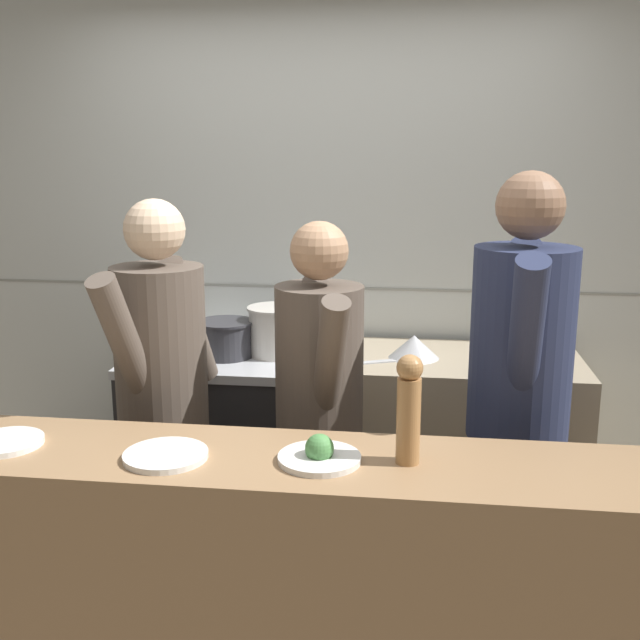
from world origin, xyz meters
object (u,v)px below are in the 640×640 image
at_px(mixing_bowl_steel, 414,347).
at_px(pepper_mill, 409,407).
at_px(chefs_knife, 358,363).
at_px(chef_sous, 319,411).
at_px(plated_dish_dessert, 319,455).
at_px(plated_dish_main, 5,442).
at_px(plated_dish_appetiser, 166,455).
at_px(braising_pot, 276,330).
at_px(chef_head_cook, 163,397).
at_px(stock_pot, 175,326).
at_px(chef_line, 519,394).
at_px(sauce_pot, 225,338).
at_px(oven_range, 227,441).

xyz_separation_m(mixing_bowl_steel, pepper_mill, (-0.01, -1.28, 0.16)).
height_order(chefs_knife, pepper_mill, pepper_mill).
relative_size(mixing_bowl_steel, chef_sous, 0.14).
height_order(chefs_knife, plated_dish_dessert, plated_dish_dessert).
relative_size(plated_dish_main, plated_dish_appetiser, 0.92).
distance_m(plated_dish_appetiser, plated_dish_dessert, 0.45).
height_order(plated_dish_appetiser, pepper_mill, pepper_mill).
bearing_deg(braising_pot, chef_head_cook, -111.10).
height_order(stock_pot, mixing_bowl_steel, stock_pot).
height_order(braising_pot, mixing_bowl_steel, braising_pot).
relative_size(stock_pot, pepper_mill, 0.84).
bearing_deg(stock_pot, mixing_bowl_steel, -4.36).
relative_size(pepper_mill, chef_head_cook, 0.19).
bearing_deg(chefs_knife, plated_dish_main, -129.75).
bearing_deg(plated_dish_appetiser, chef_sous, 60.97).
xyz_separation_m(braising_pot, plated_dish_dessert, (0.38, -1.34, -0.03)).
bearing_deg(chef_line, sauce_pot, 157.06).
relative_size(sauce_pot, braising_pot, 1.00).
distance_m(plated_dish_main, chef_sous, 1.08).
xyz_separation_m(sauce_pot, plated_dish_main, (-0.35, -1.28, -0.02)).
xyz_separation_m(mixing_bowl_steel, chef_line, (0.38, -0.68, 0.02)).
xyz_separation_m(chefs_knife, chef_head_cook, (-0.69, -0.59, 0.01)).
distance_m(plated_dish_main, plated_dish_dessert, 0.96).
relative_size(plated_dish_main, plated_dish_dessert, 0.94).
distance_m(plated_dish_appetiser, chef_head_cook, 0.66).
xyz_separation_m(stock_pot, chef_sous, (0.80, -0.77, -0.12)).
height_order(sauce_pot, chef_line, chef_line).
bearing_deg(stock_pot, braising_pot, -6.45).
bearing_deg(stock_pot, plated_dish_main, -93.09).
bearing_deg(stock_pot, chef_head_cook, -75.16).
height_order(oven_range, sauce_pot, sauce_pot).
bearing_deg(oven_range, chef_sous, -52.55).
height_order(sauce_pot, plated_dish_main, sauce_pot).
bearing_deg(chef_head_cook, plated_dish_appetiser, -55.19).
bearing_deg(mixing_bowl_steel, braising_pot, 177.30).
relative_size(plated_dish_dessert, chef_line, 0.14).
xyz_separation_m(plated_dish_main, chef_sous, (0.88, 0.62, -0.08)).
xyz_separation_m(mixing_bowl_steel, plated_dish_appetiser, (-0.70, -1.34, 0.01)).
height_order(plated_dish_dessert, chef_sous, chef_sous).
relative_size(oven_range, chef_line, 0.51).
height_order(oven_range, chefs_knife, chefs_knife).
distance_m(stock_pot, chef_sous, 1.12).
xyz_separation_m(stock_pot, plated_dish_dessert, (0.88, -1.39, -0.02)).
xyz_separation_m(stock_pot, chef_line, (1.52, -0.77, -0.02)).
height_order(braising_pot, plated_dish_main, braising_pot).
distance_m(pepper_mill, chef_sous, 0.72).
relative_size(braising_pot, plated_dish_appetiser, 1.08).
xyz_separation_m(braising_pot, plated_dish_appetiser, (-0.07, -1.37, -0.05)).
xyz_separation_m(oven_range, pepper_mill, (0.88, -1.31, 0.68)).
bearing_deg(mixing_bowl_steel, chefs_knife, -150.91).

